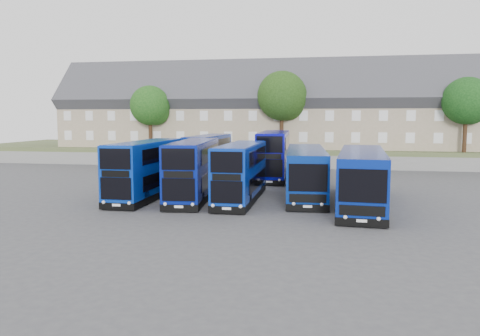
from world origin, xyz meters
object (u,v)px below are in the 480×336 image
dd_front_mid (193,171)px  coach_east_a (306,173)px  tree_west (151,107)px  tree_east (468,103)px  tree_mid (283,98)px  dd_front_left (146,170)px

dd_front_mid → coach_east_a: 8.34m
coach_east_a → tree_west: size_ratio=1.69×
tree_west → tree_east: size_ratio=0.94×
dd_front_mid → tree_west: size_ratio=1.38×
tree_east → coach_east_a: bearing=-130.1°
tree_west → tree_mid: bearing=1.8°
dd_front_left → tree_east: size_ratio=1.26×
tree_mid → tree_east: 20.02m
dd_front_mid → tree_mid: bearing=73.4°
dd_front_mid → tree_east: (24.46, 22.38, 5.37)m
tree_west → dd_front_mid: bearing=-62.7°
dd_front_left → dd_front_mid: 3.48m
coach_east_a → tree_mid: 21.43m
dd_front_mid → tree_east: bearing=36.9°
dd_front_left → tree_west: 24.49m
tree_mid → tree_east: bearing=-1.4°
dd_front_left → tree_west: size_ratio=1.34×
coach_east_a → dd_front_left: bearing=-169.0°
tree_mid → coach_east_a: bearing=-80.4°
dd_front_mid → tree_east: size_ratio=1.29×
dd_front_left → tree_mid: size_ratio=1.12×
tree_west → tree_mid: (16.00, 0.50, 1.02)m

